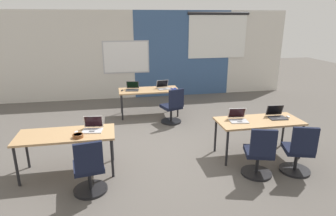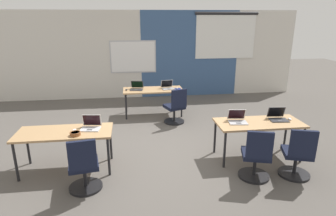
# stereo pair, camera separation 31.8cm
# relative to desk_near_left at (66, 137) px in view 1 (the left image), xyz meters

# --- Properties ---
(ground_plane) EXTENTS (24.00, 24.00, 0.00)m
(ground_plane) POSITION_rel_desk_near_left_xyz_m (1.75, 0.60, -0.66)
(ground_plane) COLOR #56514C
(back_wall_assembly) EXTENTS (10.00, 0.27, 2.80)m
(back_wall_assembly) POSITION_rel_desk_near_left_xyz_m (1.80, 4.80, 0.75)
(back_wall_assembly) COLOR silver
(back_wall_assembly) RESTS_ON ground
(desk_near_left) EXTENTS (1.60, 0.70, 0.72)m
(desk_near_left) POSITION_rel_desk_near_left_xyz_m (0.00, 0.00, 0.00)
(desk_near_left) COLOR tan
(desk_near_left) RESTS_ON ground
(desk_near_right) EXTENTS (1.60, 0.70, 0.72)m
(desk_near_right) POSITION_rel_desk_near_left_xyz_m (3.50, 0.00, 0.00)
(desk_near_right) COLOR tan
(desk_near_right) RESTS_ON ground
(desk_far_center) EXTENTS (1.60, 0.70, 0.72)m
(desk_far_center) POSITION_rel_desk_near_left_xyz_m (1.75, 2.80, 0.00)
(desk_far_center) COLOR tan
(desk_far_center) RESTS_ON ground
(laptop_near_left_inner) EXTENTS (0.36, 0.32, 0.23)m
(laptop_near_left_inner) POSITION_rel_desk_near_left_xyz_m (0.44, 0.08, 0.11)
(laptop_near_left_inner) COLOR silver
(laptop_near_left_inner) RESTS_ON desk_near_left
(mouse_near_left_inner) EXTENTS (0.09, 0.11, 0.03)m
(mouse_near_left_inner) POSITION_rel_desk_near_left_xyz_m (0.17, -0.00, 0.08)
(mouse_near_left_inner) COLOR silver
(mouse_near_left_inner) RESTS_ON desk_near_left
(chair_near_left_inner) EXTENTS (0.52, 0.57, 0.92)m
(chair_near_left_inner) POSITION_rel_desk_near_left_xyz_m (0.40, -0.73, -0.28)
(chair_near_left_inner) COLOR black
(chair_near_left_inner) RESTS_ON ground
(laptop_far_left) EXTENTS (0.38, 0.37, 0.22)m
(laptop_far_left) POSITION_rel_desk_near_left_xyz_m (1.31, 2.83, 0.11)
(laptop_far_left) COLOR #333338
(laptop_far_left) RESTS_ON desk_far_center
(mouse_far_left) EXTENTS (0.08, 0.11, 0.03)m
(mouse_far_left) POSITION_rel_desk_near_left_xyz_m (1.04, 2.77, 0.08)
(mouse_far_left) COLOR black
(mouse_far_left) RESTS_ON desk_far_center
(laptop_near_right_end) EXTENTS (0.35, 0.32, 0.23)m
(laptop_near_right_end) POSITION_rel_desk_near_left_xyz_m (3.90, 0.08, 0.11)
(laptop_near_right_end) COLOR #333338
(laptop_near_right_end) RESTS_ON desk_near_right
(mouse_near_right_end) EXTENTS (0.06, 0.10, 0.03)m
(mouse_near_right_end) POSITION_rel_desk_near_left_xyz_m (4.13, 0.04, 0.08)
(mouse_near_right_end) COLOR silver
(mouse_near_right_end) RESTS_ON desk_near_right
(chair_near_right_end) EXTENTS (0.55, 0.60, 0.92)m
(chair_near_right_end) POSITION_rel_desk_near_left_xyz_m (3.85, -0.79, -0.28)
(chair_near_right_end) COLOR black
(chair_near_right_end) RESTS_ON ground
(laptop_near_right_inner) EXTENTS (0.37, 0.35, 0.23)m
(laptop_near_right_inner) POSITION_rel_desk_near_left_xyz_m (3.10, 0.05, 0.11)
(laptop_near_right_inner) COLOR #B7B7BC
(laptop_near_right_inner) RESTS_ON desk_near_right
(chair_near_right_inner) EXTENTS (0.54, 0.60, 0.92)m
(chair_near_right_inner) POSITION_rel_desk_near_left_xyz_m (3.14, -0.75, -0.28)
(chair_near_right_inner) COLOR black
(chair_near_right_inner) RESTS_ON ground
(laptop_far_right) EXTENTS (0.37, 0.35, 0.23)m
(laptop_far_right) POSITION_rel_desk_near_left_xyz_m (2.15, 2.81, 0.11)
(laptop_far_right) COLOR #9E9EA3
(laptop_far_right) RESTS_ON desk_far_center
(mousepad_far_right) EXTENTS (0.22, 0.19, 0.00)m
(mousepad_far_right) POSITION_rel_desk_near_left_xyz_m (2.40, 2.75, 0.06)
(mousepad_far_right) COLOR navy
(mousepad_far_right) RESTS_ON desk_far_center
(mouse_far_right) EXTENTS (0.06, 0.10, 0.03)m
(mouse_far_right) POSITION_rel_desk_near_left_xyz_m (2.40, 2.75, 0.08)
(mouse_far_right) COLOR #B2B2B7
(mouse_far_right) RESTS_ON mousepad_far_right
(chair_far_right) EXTENTS (0.56, 0.61, 0.92)m
(chair_far_right) POSITION_rel_desk_near_left_xyz_m (2.25, 2.04, -0.28)
(chair_far_right) COLOR black
(chair_far_right) RESTS_ON ground
(snack_bowl) EXTENTS (0.18, 0.18, 0.06)m
(snack_bowl) POSITION_rel_desk_near_left_xyz_m (0.22, -0.20, 0.10)
(snack_bowl) COLOR brown
(snack_bowl) RESTS_ON desk_near_left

